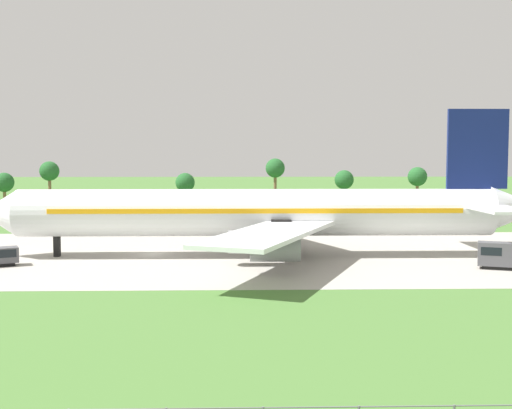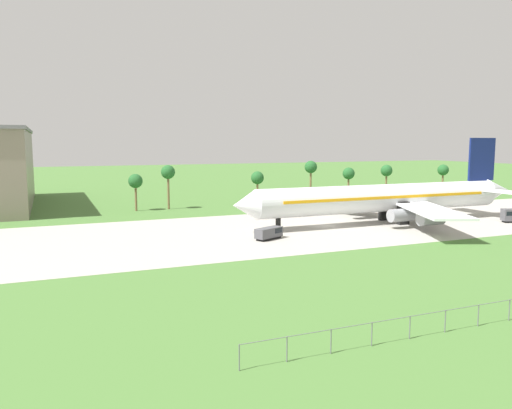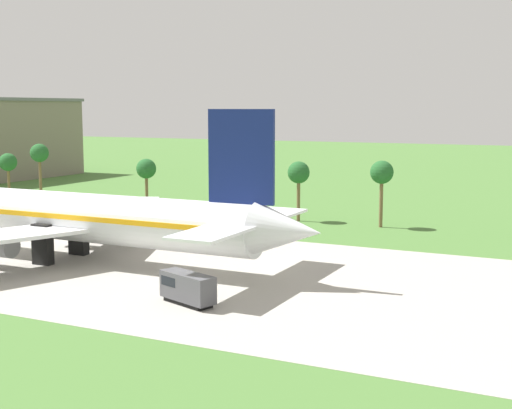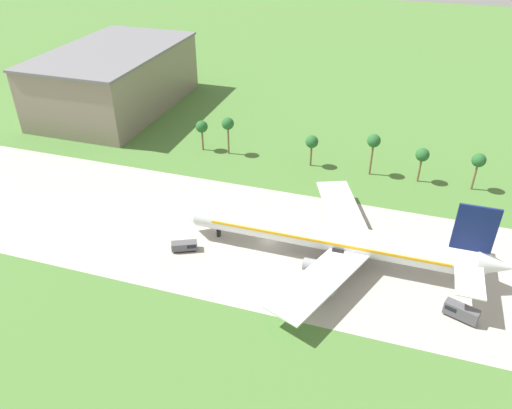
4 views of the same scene
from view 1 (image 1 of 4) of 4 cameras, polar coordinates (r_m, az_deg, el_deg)
The scene contains 5 objects.
ground_plane at distance 82.50m, azimuth -9.19°, elevation -4.40°, with size 600.00×600.00×0.00m, color #477233.
taxiway_strip at distance 82.50m, azimuth -9.19°, elevation -4.39°, with size 320.00×44.00×0.02m.
jet_airliner at distance 79.74m, azimuth 1.19°, elevation -0.75°, with size 70.71×52.14×18.27m.
baggage_tug at distance 75.63m, azimuth 21.31°, elevation -4.23°, with size 6.47×4.01×2.97m.
palm_tree_row at distance 119.62m, azimuth 0.37°, elevation 2.36°, with size 103.12×3.60×11.99m.
Camera 1 is at (11.04, -80.80, 12.48)m, focal length 45.00 mm.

